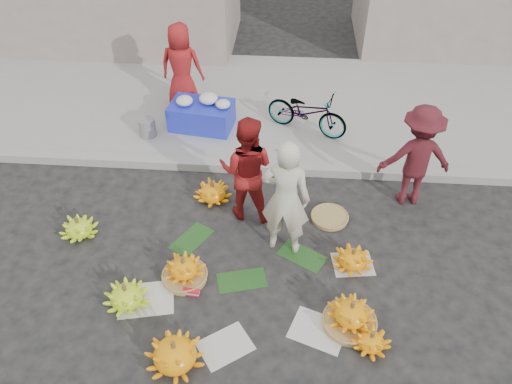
# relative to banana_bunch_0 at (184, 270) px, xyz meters

# --- Properties ---
(ground) EXTENTS (80.00, 80.00, 0.00)m
(ground) POSITION_rel_banana_bunch_0_xyz_m (0.86, 0.22, -0.17)
(ground) COLOR black
(ground) RESTS_ON ground
(curb) EXTENTS (40.00, 0.25, 0.15)m
(curb) POSITION_rel_banana_bunch_0_xyz_m (0.86, 2.42, -0.10)
(curb) COLOR gray
(curb) RESTS_ON ground
(sidewalk) EXTENTS (40.00, 4.00, 0.12)m
(sidewalk) POSITION_rel_banana_bunch_0_xyz_m (0.86, 4.52, -0.11)
(sidewalk) COLOR gray
(sidewalk) RESTS_ON ground
(newspaper_scatter) EXTENTS (3.20, 1.80, 0.00)m
(newspaper_scatter) POSITION_rel_banana_bunch_0_xyz_m (0.86, -0.58, -0.17)
(newspaper_scatter) COLOR silver
(newspaper_scatter) RESTS_ON ground
(banana_leaves) EXTENTS (2.00, 1.00, 0.00)m
(banana_leaves) POSITION_rel_banana_bunch_0_xyz_m (0.76, 0.42, -0.17)
(banana_leaves) COLOR #184216
(banana_leaves) RESTS_ON ground
(banana_bunch_0) EXTENTS (0.63, 0.63, 0.42)m
(banana_bunch_0) POSITION_rel_banana_bunch_0_xyz_m (0.00, 0.00, 0.00)
(banana_bunch_0) COLOR olive
(banana_bunch_0) RESTS_ON ground
(banana_bunch_1) EXTENTS (0.60, 0.60, 0.36)m
(banana_bunch_1) POSITION_rel_banana_bunch_0_xyz_m (-0.65, -0.45, -0.02)
(banana_bunch_1) COLOR #95CA1C
(banana_bunch_1) RESTS_ON ground
(banana_bunch_2) EXTENTS (0.83, 0.83, 0.42)m
(banana_bunch_2) POSITION_rel_banana_bunch_0_xyz_m (0.12, -1.23, 0.01)
(banana_bunch_2) COLOR #FFA10C
(banana_bunch_2) RESTS_ON ground
(banana_bunch_3) EXTENTS (0.51, 0.51, 0.29)m
(banana_bunch_3) POSITION_rel_banana_bunch_0_xyz_m (2.37, -0.85, -0.05)
(banana_bunch_3) COLOR #FFA10C
(banana_bunch_3) RESTS_ON ground
(banana_bunch_4) EXTENTS (0.72, 0.72, 0.45)m
(banana_bunch_4) POSITION_rel_banana_bunch_0_xyz_m (2.14, -0.56, 0.02)
(banana_bunch_4) COLOR olive
(banana_bunch_4) RESTS_ON ground
(banana_bunch_5) EXTENTS (0.53, 0.53, 0.33)m
(banana_bunch_5) POSITION_rel_banana_bunch_0_xyz_m (2.24, 0.40, -0.03)
(banana_bunch_5) COLOR #FFA10C
(banana_bunch_5) RESTS_ON ground
(banana_bunch_6) EXTENTS (0.52, 0.52, 0.33)m
(banana_bunch_6) POSITION_rel_banana_bunch_0_xyz_m (-1.67, 0.70, -0.03)
(banana_bunch_6) COLOR #95CA1C
(banana_bunch_6) RESTS_ON ground
(banana_bunch_7) EXTENTS (0.57, 0.57, 0.35)m
(banana_bunch_7) POSITION_rel_banana_bunch_0_xyz_m (0.15, 1.62, -0.02)
(banana_bunch_7) COLOR #FFA10C
(banana_bunch_7) RESTS_ON ground
(basket_spare) EXTENTS (0.55, 0.55, 0.06)m
(basket_spare) POSITION_rel_banana_bunch_0_xyz_m (1.97, 1.30, -0.14)
(basket_spare) COLOR olive
(basket_spare) RESTS_ON ground
(incense_stack) EXTENTS (0.22, 0.09, 0.09)m
(incense_stack) POSITION_rel_banana_bunch_0_xyz_m (0.13, -0.26, -0.12)
(incense_stack) COLOR red
(incense_stack) RESTS_ON ground
(vendor_cream) EXTENTS (0.72, 0.54, 1.81)m
(vendor_cream) POSITION_rel_banana_bunch_0_xyz_m (1.29, 0.70, 0.73)
(vendor_cream) COLOR beige
(vendor_cream) RESTS_ON ground
(vendor_red) EXTENTS (0.89, 0.73, 1.69)m
(vendor_red) POSITION_rel_banana_bunch_0_xyz_m (0.72, 1.36, 0.67)
(vendor_red) COLOR #AA1C1A
(vendor_red) RESTS_ON ground
(man_striped) EXTENTS (1.13, 0.71, 1.67)m
(man_striped) POSITION_rel_banana_bunch_0_xyz_m (3.20, 1.86, 0.66)
(man_striped) COLOR maroon
(man_striped) RESTS_ON ground
(flower_table) EXTENTS (1.20, 0.85, 0.65)m
(flower_table) POSITION_rel_banana_bunch_0_xyz_m (-0.30, 3.51, 0.21)
(flower_table) COLOR #1C26BB
(flower_table) RESTS_ON sidewalk
(grey_bucket) EXTENTS (0.30, 0.30, 0.34)m
(grey_bucket) POSITION_rel_banana_bunch_0_xyz_m (-1.24, 3.14, 0.12)
(grey_bucket) COLOR slate
(grey_bucket) RESTS_ON sidewalk
(flower_vendor) EXTENTS (0.84, 0.58, 1.65)m
(flower_vendor) POSITION_rel_banana_bunch_0_xyz_m (-0.76, 4.23, 0.77)
(flower_vendor) COLOR #AA1C1A
(flower_vendor) RESTS_ON sidewalk
(bicycle) EXTENTS (1.08, 1.60, 0.80)m
(bicycle) POSITION_rel_banana_bunch_0_xyz_m (1.61, 3.51, 0.34)
(bicycle) COLOR gray
(bicycle) RESTS_ON sidewalk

